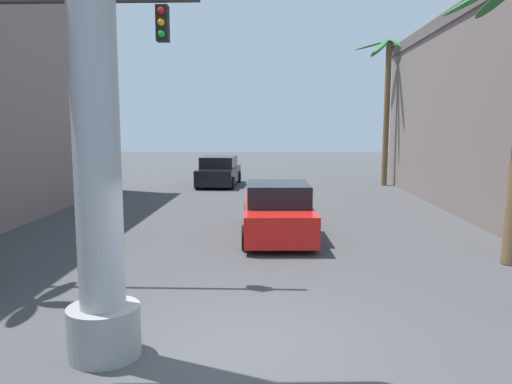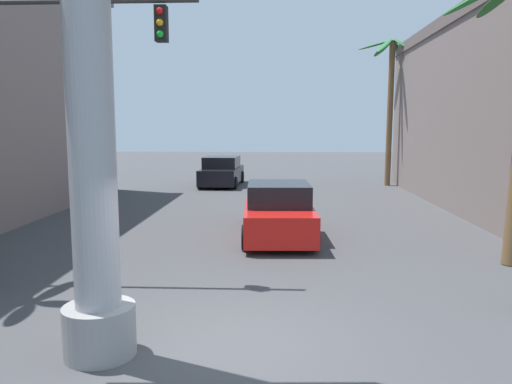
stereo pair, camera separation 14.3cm
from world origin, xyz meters
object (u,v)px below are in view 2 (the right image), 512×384
Objects in this scene: traffic_light_mast at (32,81)px; car_far at (222,172)px; palm_tree_far_right at (391,88)px; street_lamp at (505,56)px; car_lead at (278,211)px.

traffic_light_mast is 1.26× the size of car_far.
palm_tree_far_right reaches higher than car_far.
palm_tree_far_right is at bearing 87.26° from street_lamp.
car_lead is at bearing 38.51° from traffic_light_mast.
car_far is at bearing -177.04° from palm_tree_far_right.
car_lead is 1.14× the size of car_far.
traffic_light_mast is 20.02m from palm_tree_far_right.
street_lamp is 10.31m from traffic_light_mast.
car_lead is 12.67m from car_far.
car_far is 9.95m from palm_tree_far_right.
car_far is (1.98, 16.31, -3.31)m from traffic_light_mast.
palm_tree_far_right is (8.90, 0.46, 4.41)m from car_far.
traffic_light_mast is at bearing -122.97° from palm_tree_far_right.
palm_tree_far_right is at bearing 57.03° from traffic_light_mast.
street_lamp is 1.37× the size of traffic_light_mast.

